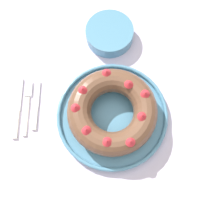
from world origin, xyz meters
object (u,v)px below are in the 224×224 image
(cake_knife, at_px, (35,109))
(side_bowl, at_px, (108,34))
(fork, at_px, (27,104))
(serving_knife, at_px, (17,113))
(bundt_cake, at_px, (112,112))
(serving_dish, at_px, (112,116))

(cake_knife, xyz_separation_m, side_bowl, (0.24, 0.27, 0.02))
(fork, bearing_deg, serving_knife, -137.83)
(side_bowl, bearing_deg, bundt_cake, -87.46)
(cake_knife, bearing_deg, side_bowl, 47.21)
(serving_knife, distance_m, cake_knife, 0.06)
(bundt_cake, xyz_separation_m, cake_knife, (-0.25, 0.03, -0.06))
(bundt_cake, height_order, side_bowl, bundt_cake)
(fork, relative_size, side_bowl, 1.10)
(fork, distance_m, cake_knife, 0.03)
(cake_knife, bearing_deg, serving_knife, -169.86)
(serving_dish, bearing_deg, bundt_cake, 149.32)
(bundt_cake, bearing_deg, serving_dish, -30.68)
(serving_knife, xyz_separation_m, cake_knife, (0.06, 0.01, 0.00))
(bundt_cake, distance_m, serving_knife, 0.32)
(serving_knife, bearing_deg, bundt_cake, -1.08)
(serving_dish, height_order, side_bowl, side_bowl)
(bundt_cake, distance_m, cake_knife, 0.26)
(bundt_cake, relative_size, side_bowl, 1.67)
(fork, height_order, serving_knife, serving_knife)
(cake_knife, bearing_deg, bundt_cake, -7.43)
(serving_dish, height_order, cake_knife, serving_dish)
(fork, bearing_deg, cake_knife, -30.82)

